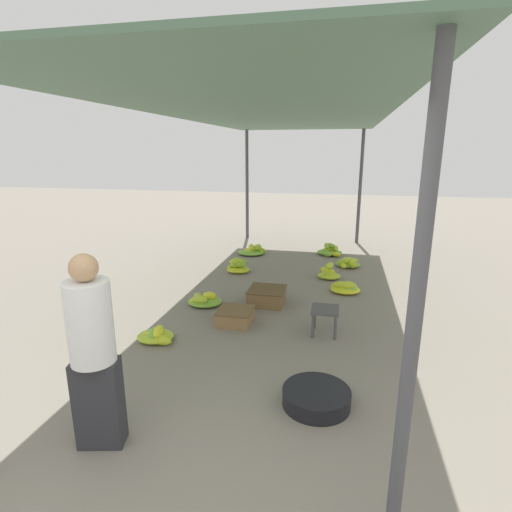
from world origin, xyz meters
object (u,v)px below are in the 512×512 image
at_px(banana_pile_left_0, 204,300).
at_px(banana_pile_right_1, 348,263).
at_px(vendor_foreground, 93,351).
at_px(crate_near, 267,296).
at_px(banana_pile_right_3, 330,251).
at_px(banana_pile_right_0, 346,288).
at_px(banana_pile_left_1, 253,251).
at_px(banana_pile_left_2, 237,266).
at_px(banana_pile_left_3, 156,336).
at_px(crate_mid, 235,316).
at_px(basin_black, 316,397).
at_px(banana_pile_right_2, 329,273).
at_px(stool, 325,313).

height_order(banana_pile_left_0, banana_pile_right_1, banana_pile_left_0).
height_order(vendor_foreground, crate_near, vendor_foreground).
xyz_separation_m(banana_pile_right_1, banana_pile_right_3, (-0.39, 0.88, 0.01)).
distance_m(banana_pile_right_1, crate_near, 2.61).
bearing_deg(banana_pile_right_3, banana_pile_right_0, -81.66).
xyz_separation_m(banana_pile_left_1, banana_pile_left_2, (0.01, -1.37, 0.04)).
bearing_deg(banana_pile_left_3, crate_mid, 41.04).
bearing_deg(basin_black, banana_pile_left_3, 156.81).
bearing_deg(banana_pile_right_1, vendor_foreground, -109.22).
distance_m(basin_black, banana_pile_right_2, 3.84).
xyz_separation_m(basin_black, banana_pile_right_2, (-0.05, 3.84, 0.01)).
relative_size(banana_pile_left_2, banana_pile_right_0, 0.93).
bearing_deg(banana_pile_left_3, vendor_foreground, -77.47).
height_order(banana_pile_left_0, crate_near, crate_near).
bearing_deg(banana_pile_left_3, banana_pile_right_2, 56.66).
bearing_deg(crate_near, banana_pile_left_3, -126.01).
height_order(banana_pile_left_1, crate_mid, banana_pile_left_1).
distance_m(banana_pile_left_2, banana_pile_right_3, 2.40).
bearing_deg(banana_pile_right_0, banana_pile_right_3, 98.34).
bearing_deg(banana_pile_right_2, crate_near, -120.43).
bearing_deg(banana_pile_left_1, crate_near, -73.00).
xyz_separation_m(banana_pile_left_0, banana_pile_right_0, (2.10, 1.03, -0.00)).
distance_m(banana_pile_left_1, banana_pile_left_3, 4.36).
height_order(basin_black, banana_pile_right_0, banana_pile_right_0).
relative_size(basin_black, banana_pile_left_0, 1.20).
bearing_deg(banana_pile_right_0, basin_black, -94.77).
distance_m(stool, basin_black, 1.51).
relative_size(vendor_foreground, banana_pile_left_2, 3.33).
bearing_deg(banana_pile_right_2, banana_pile_left_1, 141.67).
distance_m(vendor_foreground, banana_pile_right_0, 4.50).
relative_size(banana_pile_left_1, banana_pile_left_3, 1.24).
height_order(banana_pile_right_0, banana_pile_right_1, banana_pile_right_1).
distance_m(banana_pile_left_0, banana_pile_left_3, 1.27).
relative_size(vendor_foreground, stool, 4.45).
relative_size(vendor_foreground, banana_pile_right_2, 3.65).
relative_size(banana_pile_left_1, banana_pile_right_3, 1.04).
bearing_deg(crate_mid, banana_pile_left_0, 139.60).
distance_m(banana_pile_left_0, crate_near, 0.96).
relative_size(banana_pile_left_0, banana_pile_right_1, 0.89).
xyz_separation_m(banana_pile_left_0, banana_pile_right_3, (1.75, 3.44, 0.02)).
bearing_deg(basin_black, banana_pile_right_1, 86.31).
xyz_separation_m(basin_black, banana_pile_left_1, (-1.79, 5.22, 0.01)).
relative_size(vendor_foreground, banana_pile_left_0, 3.00).
bearing_deg(banana_pile_left_3, banana_pile_left_0, 82.28).
height_order(basin_black, banana_pile_left_0, banana_pile_left_0).
distance_m(vendor_foreground, stool, 2.91).
bearing_deg(banana_pile_left_1, banana_pile_right_3, 11.28).
xyz_separation_m(basin_black, banana_pile_left_2, (-1.78, 3.85, 0.05)).
bearing_deg(banana_pile_left_2, banana_pile_right_2, -0.27).
bearing_deg(stool, banana_pile_left_3, -162.46).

